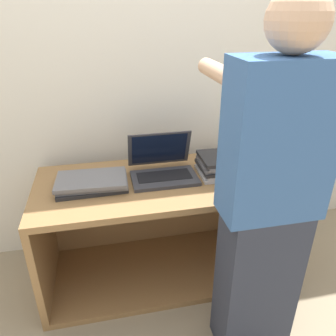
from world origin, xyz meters
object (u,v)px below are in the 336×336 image
(person, at_px, (267,205))
(laptop_open, at_px, (163,168))
(laptop_stack_left, at_px, (92,182))
(laptop_stack_right, at_px, (232,164))

(person, bearing_deg, laptop_open, 117.53)
(laptop_open, bearing_deg, laptop_stack_left, -172.78)
(laptop_open, xyz_separation_m, laptop_stack_right, (0.40, -0.05, 0.01))
(laptop_open, bearing_deg, person, -62.47)
(laptop_stack_left, relative_size, laptop_stack_right, 0.99)
(laptop_open, distance_m, laptop_stack_right, 0.40)
(laptop_open, height_order, laptop_stack_left, laptop_open)
(laptop_open, xyz_separation_m, person, (0.32, -0.61, 0.09))
(laptop_stack_right, bearing_deg, person, -97.92)
(person, bearing_deg, laptop_stack_left, 141.89)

